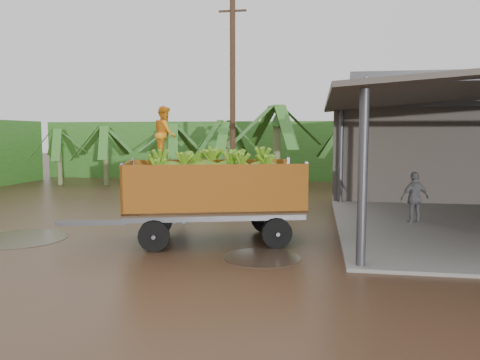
{
  "coord_description": "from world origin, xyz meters",
  "views": [
    {
      "loc": [
        4.36,
        -13.66,
        2.86
      ],
      "look_at": [
        2.29,
        -1.16,
        1.6
      ],
      "focal_mm": 35.0,
      "sensor_mm": 36.0,
      "label": 1
    }
  ],
  "objects_px": {
    "man_blue": "(179,197)",
    "utility_pole": "(233,97)",
    "banana_trailer": "(213,190)",
    "man_grey": "(415,198)"
  },
  "relations": [
    {
      "from": "man_blue",
      "to": "utility_pole",
      "type": "xyz_separation_m",
      "value": [
        0.64,
        6.09,
        3.58
      ]
    },
    {
      "from": "man_blue",
      "to": "man_grey",
      "type": "relative_size",
      "value": 1.01
    },
    {
      "from": "banana_trailer",
      "to": "man_grey",
      "type": "bearing_deg",
      "value": 13.7
    },
    {
      "from": "utility_pole",
      "to": "banana_trailer",
      "type": "bearing_deg",
      "value": -83.38
    },
    {
      "from": "banana_trailer",
      "to": "utility_pole",
      "type": "distance_m",
      "value": 8.85
    },
    {
      "from": "banana_trailer",
      "to": "utility_pole",
      "type": "height_order",
      "value": "utility_pole"
    },
    {
      "from": "utility_pole",
      "to": "man_grey",
      "type": "bearing_deg",
      "value": -36.79
    },
    {
      "from": "man_grey",
      "to": "utility_pole",
      "type": "bearing_deg",
      "value": -60.89
    },
    {
      "from": "banana_trailer",
      "to": "utility_pole",
      "type": "xyz_separation_m",
      "value": [
        -0.96,
        8.25,
        3.04
      ]
    },
    {
      "from": "banana_trailer",
      "to": "man_blue",
      "type": "bearing_deg",
      "value": 110.85
    }
  ]
}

